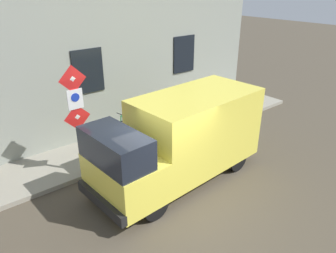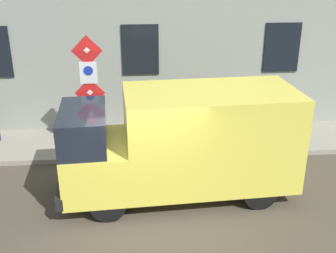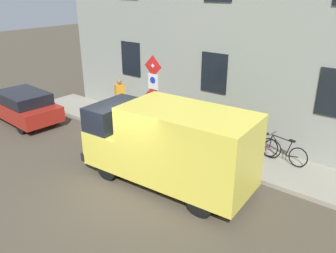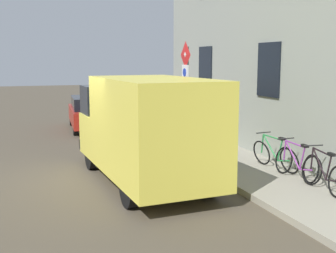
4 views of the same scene
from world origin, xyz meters
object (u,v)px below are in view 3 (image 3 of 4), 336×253
object	(u,v)px
bicycle_purple	(257,144)
bicycle_green	(233,137)
sign_post_stacked	(153,89)
delivery_van	(170,144)
parked_hatchback	(23,106)
bicycle_black	(283,151)
litter_bin	(189,138)
pedestrian	(120,96)

from	to	relation	value
bicycle_purple	bicycle_green	size ratio (longest dim) A/B	1.00
sign_post_stacked	delivery_van	size ratio (longest dim) A/B	0.58
parked_hatchback	bicycle_purple	world-z (taller)	parked_hatchback
delivery_van	bicycle_black	world-z (taller)	delivery_van
bicycle_purple	litter_bin	world-z (taller)	litter_bin
parked_hatchback	litter_bin	size ratio (longest dim) A/B	4.56
delivery_van	pedestrian	distance (m)	6.04
sign_post_stacked	bicycle_black	size ratio (longest dim) A/B	1.84
parked_hatchback	delivery_van	bearing A→B (deg)	-177.16
bicycle_purple	sign_post_stacked	bearing A→B (deg)	20.24
bicycle_green	bicycle_purple	bearing A→B (deg)	172.22
bicycle_green	delivery_van	bearing A→B (deg)	75.48
bicycle_purple	parked_hatchback	bearing A→B (deg)	16.74
pedestrian	delivery_van	bearing A→B (deg)	170.59
sign_post_stacked	bicycle_green	distance (m)	3.42
bicycle_purple	litter_bin	size ratio (longest dim) A/B	1.90
parked_hatchback	bicycle_green	xyz separation A→B (m)	(3.17, -8.76, -0.22)
parked_hatchback	bicycle_green	bearing A→B (deg)	-156.35
bicycle_green	litter_bin	distance (m)	1.69
sign_post_stacked	pedestrian	bearing A→B (deg)	68.92
parked_hatchback	bicycle_green	distance (m)	9.32
pedestrian	litter_bin	distance (m)	4.61
delivery_van	bicycle_green	distance (m)	3.43
bicycle_black	pedestrian	size ratio (longest dim) A/B	1.00
sign_post_stacked	bicycle_purple	size ratio (longest dim) A/B	1.84
bicycle_black	bicycle_green	size ratio (longest dim) A/B	1.00
pedestrian	litter_bin	bearing A→B (deg)	-171.69
bicycle_purple	litter_bin	distance (m)	2.41
litter_bin	sign_post_stacked	bearing A→B (deg)	95.55
bicycle_green	pedestrian	bearing A→B (deg)	-5.14
bicycle_black	bicycle_purple	world-z (taller)	same
sign_post_stacked	pedestrian	size ratio (longest dim) A/B	1.84
delivery_van	bicycle_black	size ratio (longest dim) A/B	3.18
sign_post_stacked	litter_bin	xyz separation A→B (m)	(0.15, -1.51, -1.60)
parked_hatchback	bicycle_purple	size ratio (longest dim) A/B	2.40
sign_post_stacked	bicycle_purple	world-z (taller)	sign_post_stacked
bicycle_purple	pedestrian	bearing A→B (deg)	0.97
sign_post_stacked	delivery_van	xyz separation A→B (m)	(-1.90, -2.24, -0.85)
parked_hatchback	litter_bin	bearing A→B (deg)	-162.23
delivery_van	parked_hatchback	distance (m)	8.40
litter_bin	bicycle_black	bearing A→B (deg)	-67.09
bicycle_purple	litter_bin	xyz separation A→B (m)	(-1.26, 2.05, 0.08)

